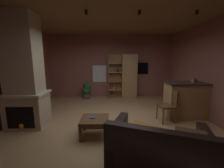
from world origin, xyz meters
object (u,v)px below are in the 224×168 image
(stone_fireplace, at_px, (24,78))
(coffee_table, at_px, (95,122))
(bookshelf_cabinet, at_px, (127,77))
(kitchen_bar_counter, at_px, (189,100))
(wall_mounted_tv, at_px, (138,68))
(dining_chair, at_px, (169,103))
(leather_couch, at_px, (158,151))
(table_book_0, at_px, (93,118))
(tissue_box, at_px, (194,81))
(potted_floor_plant, at_px, (87,90))

(stone_fireplace, height_order, coffee_table, stone_fireplace)
(bookshelf_cabinet, relative_size, kitchen_bar_counter, 1.40)
(coffee_table, relative_size, wall_mounted_tv, 0.69)
(kitchen_bar_counter, relative_size, dining_chair, 1.54)
(stone_fireplace, relative_size, wall_mounted_tv, 3.05)
(leather_couch, height_order, dining_chair, dining_chair)
(bookshelf_cabinet, bearing_deg, table_book_0, -110.71)
(stone_fireplace, bearing_deg, leather_couch, -28.19)
(dining_chair, bearing_deg, table_book_0, -161.57)
(tissue_box, bearing_deg, wall_mounted_tv, 116.50)
(tissue_box, xyz_separation_m, potted_floor_plant, (-3.56, 2.06, -0.72))
(table_book_0, relative_size, potted_floor_plant, 0.15)
(kitchen_bar_counter, relative_size, leather_couch, 0.80)
(kitchen_bar_counter, relative_size, table_book_0, 12.29)
(tissue_box, distance_m, wall_mounted_tv, 2.70)
(table_book_0, distance_m, dining_chair, 2.20)
(coffee_table, height_order, potted_floor_plant, potted_floor_plant)
(dining_chair, distance_m, wall_mounted_tv, 2.89)
(dining_chair, bearing_deg, potted_floor_plant, 138.36)
(tissue_box, distance_m, coffee_table, 3.18)
(potted_floor_plant, bearing_deg, coffee_table, -77.93)
(coffee_table, xyz_separation_m, potted_floor_plant, (-0.67, 3.12, 0.07))
(bookshelf_cabinet, distance_m, tissue_box, 2.80)
(bookshelf_cabinet, bearing_deg, coffee_table, -109.82)
(kitchen_bar_counter, relative_size, coffee_table, 2.19)
(kitchen_bar_counter, xyz_separation_m, coffee_table, (-2.78, -1.03, -0.21))
(dining_chair, relative_size, potted_floor_plant, 1.22)
(bookshelf_cabinet, xyz_separation_m, tissue_box, (1.72, -2.20, 0.15))
(leather_couch, distance_m, coffee_table, 1.53)
(leather_couch, height_order, potted_floor_plant, leather_couch)
(bookshelf_cabinet, bearing_deg, leather_couch, -90.66)
(coffee_table, distance_m, wall_mounted_tv, 3.99)
(kitchen_bar_counter, distance_m, tissue_box, 0.60)
(coffee_table, height_order, dining_chair, dining_chair)
(kitchen_bar_counter, bearing_deg, table_book_0, -160.29)
(stone_fireplace, distance_m, potted_floor_plant, 2.96)
(stone_fireplace, relative_size, kitchen_bar_counter, 2.03)
(stone_fireplace, bearing_deg, table_book_0, -16.69)
(kitchen_bar_counter, distance_m, coffee_table, 2.97)
(stone_fireplace, bearing_deg, bookshelf_cabinet, 41.99)
(bookshelf_cabinet, bearing_deg, stone_fireplace, -138.01)
(leather_couch, distance_m, table_book_0, 1.58)
(tissue_box, bearing_deg, table_book_0, -160.60)
(leather_couch, xyz_separation_m, table_book_0, (-1.17, 1.05, 0.12))
(tissue_box, height_order, wall_mounted_tv, wall_mounted_tv)
(kitchen_bar_counter, height_order, tissue_box, tissue_box)
(bookshelf_cabinet, distance_m, leather_couch, 4.34)
(kitchen_bar_counter, bearing_deg, stone_fireplace, -174.06)
(potted_floor_plant, bearing_deg, stone_fireplace, -114.39)
(stone_fireplace, bearing_deg, dining_chair, 2.41)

